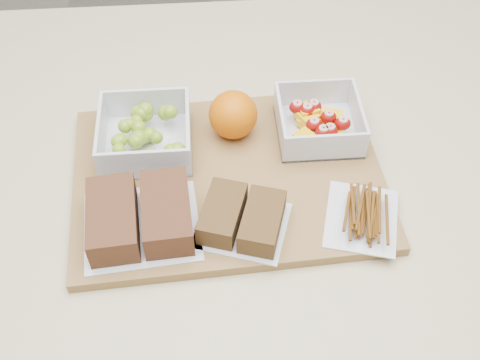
{
  "coord_description": "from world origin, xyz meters",
  "views": [
    {
      "loc": [
        -0.05,
        -0.52,
        1.54
      ],
      "look_at": [
        -0.01,
        -0.01,
        0.93
      ],
      "focal_mm": 45.0,
      "sensor_mm": 36.0,
      "label": 1
    }
  ],
  "objects": [
    {
      "name": "sandwich_bag_left",
      "position": [
        -0.14,
        -0.07,
        0.94
      ],
      "size": [
        0.15,
        0.14,
        0.04
      ],
      "color": "silver",
      "rests_on": "cutting_board"
    },
    {
      "name": "cutting_board",
      "position": [
        -0.02,
        0.01,
        0.91
      ],
      "size": [
        0.44,
        0.32,
        0.02
      ],
      "primitive_type": "cube",
      "rotation": [
        0.0,
        0.0,
        0.05
      ],
      "color": "olive",
      "rests_on": "counter"
    },
    {
      "name": "counter",
      "position": [
        0.0,
        0.0,
        0.45
      ],
      "size": [
        1.2,
        0.9,
        0.9
      ],
      "primitive_type": "cube",
      "color": "beige",
      "rests_on": "ground"
    },
    {
      "name": "sandwich_bag_center",
      "position": [
        -0.01,
        -0.08,
        0.93
      ],
      "size": [
        0.14,
        0.13,
        0.03
      ],
      "color": "silver",
      "rests_on": "cutting_board"
    },
    {
      "name": "orange",
      "position": [
        -0.01,
        0.09,
        0.95
      ],
      "size": [
        0.07,
        0.07,
        0.07
      ],
      "primitive_type": "sphere",
      "color": "#D66305",
      "rests_on": "cutting_board"
    },
    {
      "name": "grape_container",
      "position": [
        -0.13,
        0.07,
        0.94
      ],
      "size": [
        0.13,
        0.13,
        0.05
      ],
      "color": "silver",
      "rests_on": "cutting_board"
    },
    {
      "name": "fruit_container",
      "position": [
        0.11,
        0.08,
        0.94
      ],
      "size": [
        0.12,
        0.12,
        0.05
      ],
      "color": "silver",
      "rests_on": "cutting_board"
    },
    {
      "name": "pretzel_bag",
      "position": [
        0.14,
        -0.08,
        0.93
      ],
      "size": [
        0.12,
        0.13,
        0.02
      ],
      "color": "silver",
      "rests_on": "cutting_board"
    }
  ]
}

